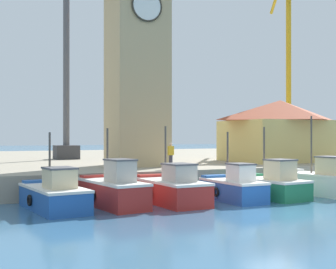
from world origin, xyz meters
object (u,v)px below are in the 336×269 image
at_px(fishing_boat_center, 272,185).
at_px(dock_worker_near_tower, 171,155).
at_px(fishing_boat_mid_right, 321,181).
at_px(fishing_boat_mid_left, 233,188).
at_px(clock_tower, 137,46).
at_px(fishing_boat_left_inner, 172,189).
at_px(fishing_boat_far_left, 54,195).
at_px(port_crane_near, 66,71).
at_px(fishing_boat_left_outer, 113,190).
at_px(port_crane_far, 288,80).
at_px(warehouse_right, 280,130).

distance_m(fishing_boat_center, dock_worker_near_tower, 6.47).
bearing_deg(fishing_boat_mid_right, fishing_boat_center, -179.12).
distance_m(fishing_boat_mid_left, clock_tower, 12.63).
distance_m(fishing_boat_left_inner, fishing_boat_mid_right, 9.32).
distance_m(fishing_boat_far_left, fishing_boat_left_inner, 5.80).
bearing_deg(dock_worker_near_tower, fishing_boat_far_left, -151.01).
relative_size(port_crane_near, dock_worker_near_tower, 12.24).
relative_size(fishing_boat_far_left, fishing_boat_mid_left, 1.24).
bearing_deg(fishing_boat_far_left, fishing_boat_mid_left, -4.48).
distance_m(fishing_boat_left_outer, port_crane_near, 21.11).
bearing_deg(fishing_boat_far_left, port_crane_near, 76.82).
relative_size(fishing_boat_left_outer, fishing_boat_left_inner, 0.98).
bearing_deg(fishing_boat_left_outer, clock_tower, 62.86).
height_order(fishing_boat_far_left, port_crane_far, port_crane_far).
bearing_deg(fishing_boat_mid_left, fishing_boat_far_left, 175.52).
relative_size(fishing_boat_center, port_crane_near, 0.23).
distance_m(clock_tower, dock_worker_near_tower, 8.22).
xyz_separation_m(fishing_boat_left_outer, fishing_boat_left_inner, (3.01, -0.15, -0.07)).
bearing_deg(fishing_boat_mid_left, warehouse_right, 42.86).
bearing_deg(fishing_boat_center, fishing_boat_far_left, 176.62).
bearing_deg(port_crane_near, fishing_boat_far_left, -103.18).
xyz_separation_m(fishing_boat_left_outer, fishing_boat_mid_right, (12.33, -0.48, -0.02)).
height_order(fishing_boat_left_outer, warehouse_right, warehouse_right).
height_order(fishing_boat_left_outer, dock_worker_near_tower, fishing_boat_left_outer).
relative_size(warehouse_right, dock_worker_near_tower, 5.23).
height_order(fishing_boat_center, warehouse_right, warehouse_right).
bearing_deg(dock_worker_near_tower, fishing_boat_mid_right, -34.44).
bearing_deg(dock_worker_near_tower, port_crane_near, 102.77).
height_order(fishing_boat_mid_right, clock_tower, clock_tower).
distance_m(fishing_boat_center, port_crane_near, 22.71).
height_order(fishing_boat_mid_right, warehouse_right, warehouse_right).
relative_size(fishing_boat_left_inner, fishing_boat_mid_right, 1.00).
distance_m(fishing_boat_center, clock_tower, 13.24).
bearing_deg(fishing_boat_left_outer, fishing_boat_center, -3.42).
bearing_deg(fishing_boat_left_outer, fishing_boat_mid_right, -2.21).
xyz_separation_m(fishing_boat_left_inner, fishing_boat_center, (5.84, -0.38, -0.01)).
relative_size(fishing_boat_far_left, fishing_boat_left_inner, 1.02).
distance_m(fishing_boat_far_left, fishing_boat_mid_left, 9.20).
height_order(fishing_boat_left_inner, fishing_boat_center, fishing_boat_left_inner).
relative_size(fishing_boat_mid_left, dock_worker_near_tower, 2.58).
xyz_separation_m(warehouse_right, port_crane_near, (-15.13, 10.19, 5.23)).
height_order(fishing_boat_mid_left, fishing_boat_mid_right, fishing_boat_mid_right).
relative_size(fishing_boat_center, port_crane_far, 0.21).
bearing_deg(port_crane_far, port_crane_near, -179.57).
xyz_separation_m(fishing_boat_left_inner, dock_worker_near_tower, (2.05, 4.65, 1.49)).
xyz_separation_m(fishing_boat_center, dock_worker_near_tower, (-3.78, 5.03, 1.50)).
bearing_deg(dock_worker_near_tower, port_crane_far, 35.89).
distance_m(fishing_boat_center, port_crane_far, 27.67).
bearing_deg(fishing_boat_center, fishing_boat_mid_right, 0.88).
height_order(clock_tower, warehouse_right, clock_tower).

